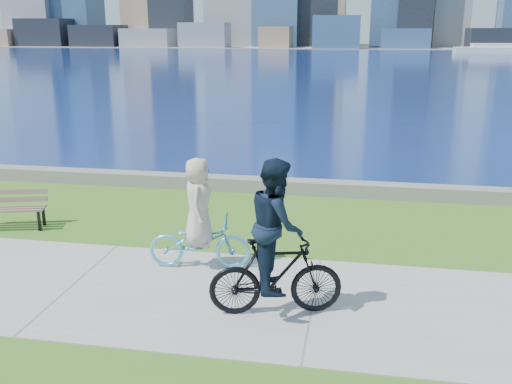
% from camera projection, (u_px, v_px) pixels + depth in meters
% --- Properties ---
extents(ground, '(320.00, 320.00, 0.00)m').
position_uv_depth(ground, '(74.00, 285.00, 9.56)').
color(ground, '#366019').
rests_on(ground, ground).
extents(concrete_path, '(80.00, 3.50, 0.02)m').
position_uv_depth(concrete_path, '(74.00, 284.00, 9.56)').
color(concrete_path, '#969691').
rests_on(concrete_path, ground).
extents(seawall, '(90.00, 0.50, 0.35)m').
position_uv_depth(seawall, '(184.00, 181.00, 15.38)').
color(seawall, slate).
rests_on(seawall, ground).
extents(bay_water, '(320.00, 131.00, 0.01)m').
position_uv_depth(bay_water, '(328.00, 60.00, 77.65)').
color(bay_water, navy).
rests_on(bay_water, ground).
extents(far_shore, '(320.00, 30.00, 0.12)m').
position_uv_depth(far_shore, '(343.00, 47.00, 132.49)').
color(far_shore, gray).
rests_on(far_shore, ground).
extents(ferry_far, '(12.89, 3.68, 1.75)m').
position_uv_depth(ferry_far, '(494.00, 50.00, 96.59)').
color(ferry_far, silver).
rests_on(ferry_far, ground).
extents(park_bench, '(1.63, 0.92, 0.80)m').
position_uv_depth(park_bench, '(9.00, 206.00, 12.18)').
color(park_bench, black).
rests_on(park_bench, ground).
extents(cyclist_woman, '(0.88, 1.87, 2.00)m').
position_uv_depth(cyclist_woman, '(199.00, 228.00, 10.04)').
color(cyclist_woman, '#5DC1E4').
rests_on(cyclist_woman, ground).
extents(cyclist_man, '(1.03, 2.06, 2.38)m').
position_uv_depth(cyclist_man, '(276.00, 251.00, 8.30)').
color(cyclist_man, black).
rests_on(cyclist_man, ground).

